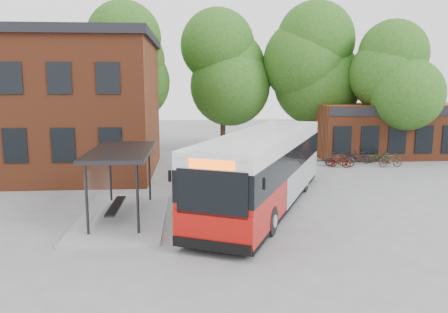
{
  "coord_description": "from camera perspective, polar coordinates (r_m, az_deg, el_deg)",
  "views": [
    {
      "loc": [
        -1.66,
        -18.81,
        5.47
      ],
      "look_at": [
        -0.05,
        2.17,
        2.0
      ],
      "focal_mm": 35.0,
      "sensor_mm": 36.0,
      "label": 1
    }
  ],
  "objects": [
    {
      "name": "bicycle_7",
      "position": [
        31.27,
        20.93,
        -0.43
      ],
      "size": [
        1.64,
        0.52,
        0.98
      ],
      "primitive_type": "imported",
      "rotation": [
        0.0,
        0.0,
        1.61
      ],
      "color": "#322B24",
      "rests_on": "ground"
    },
    {
      "name": "tree_1",
      "position": [
        35.91,
        -0.15,
        8.93
      ],
      "size": [
        7.92,
        7.92,
        10.4
      ],
      "primitive_type": null,
      "color": "#234F15",
      "rests_on": "ground"
    },
    {
      "name": "station_building",
      "position": [
        30.06,
        -26.71,
        6.04
      ],
      "size": [
        18.4,
        10.4,
        8.5
      ],
      "primitive_type": null,
      "color": "brown",
      "rests_on": "ground"
    },
    {
      "name": "tree_2",
      "position": [
        36.13,
        11.26,
        9.23
      ],
      "size": [
        7.92,
        7.92,
        11.0
      ],
      "primitive_type": null,
      "color": "#234F15",
      "rests_on": "ground"
    },
    {
      "name": "ground",
      "position": [
        19.66,
        0.63,
        -6.79
      ],
      "size": [
        100.0,
        100.0,
        0.0
      ],
      "primitive_type": "plane",
      "color": "slate"
    },
    {
      "name": "tree_3",
      "position": [
        34.13,
        21.23,
        7.34
      ],
      "size": [
        7.04,
        7.04,
        9.28
      ],
      "primitive_type": null,
      "color": "#234F15",
      "rests_on": "ground"
    },
    {
      "name": "bicycle_1",
      "position": [
        30.03,
        14.85,
        -0.59
      ],
      "size": [
        1.53,
        0.94,
        0.89
      ],
      "primitive_type": "imported",
      "rotation": [
        0.0,
        0.0,
        1.19
      ],
      "color": "#531808",
      "rests_on": "ground"
    },
    {
      "name": "bicycle_6",
      "position": [
        32.62,
        19.53,
        -0.03
      ],
      "size": [
        1.73,
        0.6,
        0.91
      ],
      "primitive_type": "imported",
      "rotation": [
        0.0,
        0.0,
        1.57
      ],
      "color": "#123E20",
      "rests_on": "ground"
    },
    {
      "name": "bike_rail",
      "position": [
        31.27,
        16.15,
        -0.74
      ],
      "size": [
        5.2,
        0.1,
        0.38
      ],
      "primitive_type": null,
      "color": "#242427",
      "rests_on": "ground"
    },
    {
      "name": "shop_row",
      "position": [
        36.96,
        22.46,
        3.26
      ],
      "size": [
        14.0,
        6.2,
        4.0
      ],
      "primitive_type": null,
      "color": "brown",
      "rests_on": "ground"
    },
    {
      "name": "bicycle_5",
      "position": [
        32.08,
        17.23,
        -0.02
      ],
      "size": [
        1.65,
        0.93,
        0.95
      ],
      "primitive_type": "imported",
      "rotation": [
        0.0,
        0.0,
        1.25
      ],
      "color": "black",
      "rests_on": "ground"
    },
    {
      "name": "bicycle_2",
      "position": [
        30.35,
        14.94,
        -0.38
      ],
      "size": [
        2.01,
        1.1,
        1.0
      ],
      "primitive_type": "imported",
      "rotation": [
        0.0,
        0.0,
        1.33
      ],
      "color": "#21212C",
      "rests_on": "ground"
    },
    {
      "name": "bus_shelter",
      "position": [
        18.48,
        -13.15,
        -3.45
      ],
      "size": [
        3.6,
        7.0,
        2.9
      ],
      "primitive_type": null,
      "color": "#242427",
      "rests_on": "ground"
    },
    {
      "name": "bicycle_3",
      "position": [
        30.61,
        14.49,
        -0.32
      ],
      "size": [
        1.63,
        0.59,
        0.96
      ],
      "primitive_type": "imported",
      "rotation": [
        0.0,
        0.0,
        1.49
      ],
      "color": "#222328",
      "rests_on": "ground"
    },
    {
      "name": "city_bus",
      "position": [
        19.82,
        5.39,
        -1.68
      ],
      "size": [
        8.07,
        13.26,
        3.37
      ],
      "primitive_type": null,
      "rotation": [
        0.0,
        0.0,
        -0.43
      ],
      "color": "#AB110B",
      "rests_on": "ground"
    },
    {
      "name": "tree_0",
      "position": [
        35.08,
        -11.65,
        9.22
      ],
      "size": [
        7.92,
        7.92,
        11.0
      ],
      "primitive_type": null,
      "color": "#234F15",
      "rests_on": "ground"
    }
  ]
}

